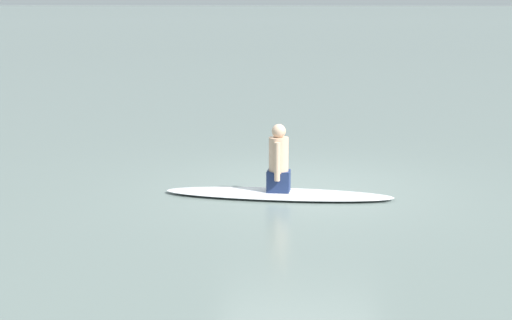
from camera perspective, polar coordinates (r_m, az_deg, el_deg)
The scene contains 3 objects.
ground_plane at distance 12.68m, azimuth 3.12°, elevation -1.97°, with size 400.00×400.00×0.00m, color slate.
surfboard at distance 12.13m, azimuth 1.57°, elevation -2.37°, with size 3.39×0.73×0.08m, color white.
person_paddler at distance 12.02m, azimuth 1.58°, elevation -0.08°, with size 0.44×0.35×1.00m.
Camera 1 is at (-12.33, -0.03, 2.94)m, focal length 57.65 mm.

